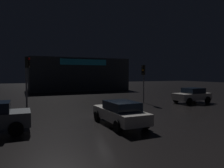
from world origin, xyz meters
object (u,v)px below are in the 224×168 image
(traffic_signal_opposite, at_px, (143,74))
(car_far, at_px, (120,112))
(traffic_signal_cross_left, at_px, (27,72))
(car_crossing, at_px, (192,95))
(store_building, at_px, (77,74))

(traffic_signal_opposite, relative_size, car_far, 0.87)
(traffic_signal_cross_left, relative_size, car_crossing, 1.13)
(store_building, relative_size, car_crossing, 4.37)
(car_far, distance_m, car_crossing, 12.06)
(traffic_signal_cross_left, distance_m, car_crossing, 15.88)
(traffic_signal_opposite, height_order, car_far, traffic_signal_opposite)
(traffic_signal_opposite, bearing_deg, traffic_signal_cross_left, 173.84)
(traffic_signal_cross_left, xyz_separation_m, car_far, (4.66, -8.64, -2.41))
(traffic_signal_cross_left, height_order, car_far, traffic_signal_cross_left)
(traffic_signal_opposite, relative_size, car_crossing, 0.98)
(car_far, relative_size, car_crossing, 1.14)
(traffic_signal_opposite, xyz_separation_m, car_far, (-6.19, -7.47, -2.22))
(traffic_signal_opposite, bearing_deg, car_far, -129.64)
(traffic_signal_opposite, height_order, car_crossing, traffic_signal_opposite)
(store_building, distance_m, car_far, 28.39)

